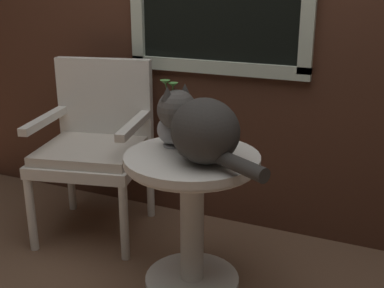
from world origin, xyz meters
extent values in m
plane|color=brown|center=(0.00, 0.00, 0.00)|extent=(6.00, 6.00, 0.00)
cube|color=beige|center=(-0.08, 0.70, 0.90)|extent=(1.01, 0.03, 0.07)
cylinder|color=silver|center=(0.07, 0.05, 0.01)|extent=(0.44, 0.44, 0.03)
cylinder|color=silver|center=(0.07, 0.05, 0.32)|extent=(0.11, 0.11, 0.57)
cylinder|color=silver|center=(0.07, 0.05, 0.62)|extent=(0.59, 0.59, 0.03)
torus|color=silver|center=(0.07, 0.05, 0.59)|extent=(0.57, 0.57, 0.02)
cylinder|color=silver|center=(-0.81, -0.01, 0.20)|extent=(0.04, 0.04, 0.40)
cylinder|color=silver|center=(-0.32, 0.10, 0.20)|extent=(0.04, 0.04, 0.40)
cylinder|color=silver|center=(-0.92, 0.47, 0.20)|extent=(0.04, 0.04, 0.40)
cylinder|color=silver|center=(-0.44, 0.58, 0.20)|extent=(0.04, 0.04, 0.40)
cube|color=silver|center=(-0.62, 0.29, 0.43)|extent=(0.65, 0.65, 0.06)
cube|color=beige|center=(-0.62, 0.29, 0.49)|extent=(0.60, 0.60, 0.05)
cube|color=silver|center=(-0.68, 0.52, 0.70)|extent=(0.54, 0.18, 0.48)
cube|color=silver|center=(-0.86, 0.23, 0.64)|extent=(0.16, 0.49, 0.04)
cube|color=silver|center=(-0.38, 0.34, 0.64)|extent=(0.16, 0.49, 0.04)
ellipsoid|color=#33302D|center=(0.15, -0.01, 0.77)|extent=(0.40, 0.38, 0.27)
sphere|color=#494643|center=(-0.02, 0.09, 0.82)|extent=(0.17, 0.17, 0.17)
cone|color=#33302D|center=(0.00, 0.13, 0.90)|extent=(0.06, 0.06, 0.06)
cone|color=#33302D|center=(-0.04, 0.05, 0.90)|extent=(0.06, 0.06, 0.06)
cylinder|color=#33302D|center=(0.34, -0.11, 0.69)|extent=(0.27, 0.19, 0.06)
cylinder|color=#99999E|center=(-0.06, 0.12, 0.64)|extent=(0.08, 0.08, 0.01)
ellipsoid|color=#99999E|center=(-0.06, 0.12, 0.72)|extent=(0.13, 0.13, 0.13)
cylinder|color=#99999E|center=(-0.06, 0.12, 0.79)|extent=(0.07, 0.07, 0.04)
torus|color=#99999E|center=(-0.06, 0.12, 0.81)|extent=(0.09, 0.09, 0.02)
cylinder|color=#47893D|center=(-0.07, 0.10, 0.87)|extent=(0.02, 0.04, 0.13)
cone|color=#47893D|center=(-0.07, 0.08, 0.94)|extent=(0.04, 0.04, 0.02)
cylinder|color=#47893D|center=(-0.05, 0.11, 0.87)|extent=(0.03, 0.03, 0.12)
cone|color=#47893D|center=(-0.04, 0.10, 0.92)|extent=(0.04, 0.04, 0.02)
camera|label=1|loc=(0.88, -1.77, 1.36)|focal=46.21mm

